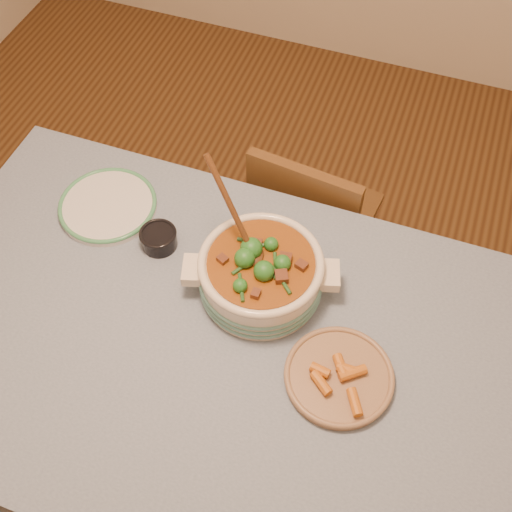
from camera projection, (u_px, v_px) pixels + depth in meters
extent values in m
plane|color=#442713|center=(221.00, 440.00, 2.27)|extent=(4.50, 4.50, 0.00)
cube|color=brown|center=(209.00, 345.00, 1.68)|extent=(1.60, 1.00, 0.05)
cube|color=#8090A7|center=(208.00, 340.00, 1.66)|extent=(1.68, 1.08, 0.01)
cylinder|color=brown|center=(76.00, 234.00, 2.37)|extent=(0.07, 0.07, 0.70)
cylinder|color=brown|center=(474.00, 356.00, 2.08)|extent=(0.07, 0.07, 0.70)
cylinder|color=beige|center=(261.00, 277.00, 1.70)|extent=(0.40, 0.40, 0.13)
torus|color=beige|center=(261.00, 263.00, 1.65)|extent=(0.33, 0.33, 0.02)
cube|color=beige|center=(330.00, 275.00, 1.68)|extent=(0.07, 0.10, 0.03)
cube|color=beige|center=(193.00, 270.00, 1.69)|extent=(0.07, 0.10, 0.03)
cylinder|color=#975416|center=(261.00, 265.00, 1.65)|extent=(0.28, 0.28, 0.02)
cylinder|color=silver|center=(108.00, 206.00, 1.90)|extent=(0.32, 0.32, 0.02)
torus|color=#449661|center=(107.00, 204.00, 1.90)|extent=(0.29, 0.29, 0.01)
cylinder|color=black|center=(159.00, 239.00, 1.81)|extent=(0.12, 0.12, 0.05)
torus|color=black|center=(158.00, 234.00, 1.79)|extent=(0.11, 0.11, 0.01)
cylinder|color=black|center=(158.00, 236.00, 1.80)|extent=(0.09, 0.09, 0.01)
cylinder|color=#9A7755|center=(339.00, 377.00, 1.59)|extent=(0.31, 0.31, 0.02)
torus|color=#9A7755|center=(339.00, 375.00, 1.58)|extent=(0.27, 0.27, 0.02)
cube|color=brown|center=(317.00, 215.00, 2.35)|extent=(0.42, 0.42, 0.04)
cube|color=brown|center=(301.00, 213.00, 2.09)|extent=(0.38, 0.08, 0.41)
cylinder|color=brown|center=(367.00, 233.00, 2.55)|extent=(0.04, 0.04, 0.41)
cylinder|color=brown|center=(292.00, 205.00, 2.64)|extent=(0.04, 0.04, 0.41)
cylinder|color=brown|center=(336.00, 295.00, 2.38)|extent=(0.04, 0.04, 0.41)
cylinder|color=brown|center=(257.00, 263.00, 2.47)|extent=(0.04, 0.04, 0.41)
cylinder|color=brown|center=(8.00, 278.00, 2.40)|extent=(0.04, 0.04, 0.46)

